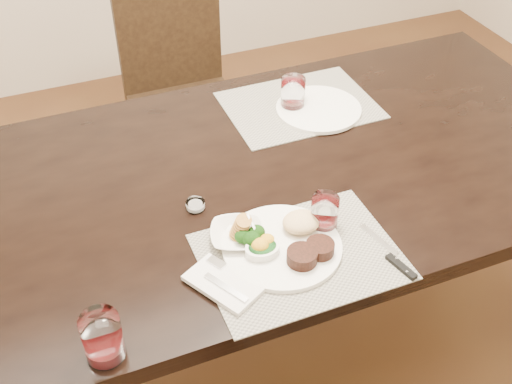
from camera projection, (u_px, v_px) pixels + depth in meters
name	position (u px, v px, depth m)	size (l,w,h in m)	color
ground_plane	(268.00, 335.00, 2.26)	(4.50, 4.50, 0.00)	#412414
dining_table	(271.00, 191.00, 1.83)	(2.00, 1.00, 0.75)	black
chair_far	(180.00, 85.00, 2.60)	(0.42, 0.42, 0.90)	black
placemat_near	(300.00, 256.00, 1.52)	(0.46, 0.34, 0.00)	gray
placemat_far	(300.00, 105.00, 2.02)	(0.46, 0.34, 0.00)	gray
dinner_plate	(288.00, 243.00, 1.53)	(0.29, 0.29, 0.05)	white
napkin_fork	(223.00, 283.00, 1.44)	(0.17, 0.20, 0.02)	white
steak_knife	(396.00, 260.00, 1.50)	(0.04, 0.21, 0.01)	white
cracker_bowl	(237.00, 235.00, 1.54)	(0.16, 0.16, 0.06)	white
sauce_ramekin	(262.00, 251.00, 1.50)	(0.08, 0.13, 0.07)	white
wine_glass_near	(324.00, 214.00, 1.57)	(0.07, 0.07, 0.09)	white
far_plate	(319.00, 109.00, 1.99)	(0.27, 0.27, 0.01)	white
wine_glass_far	(293.00, 95.00, 1.98)	(0.07, 0.07, 0.10)	white
wine_glass_side	(103.00, 339.00, 1.28)	(0.08, 0.08, 0.11)	white
salt_cellar	(195.00, 205.00, 1.64)	(0.05, 0.05, 0.02)	white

